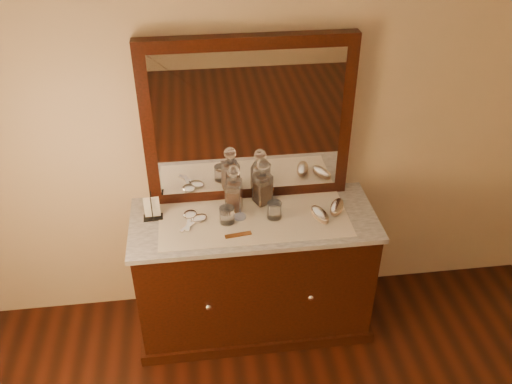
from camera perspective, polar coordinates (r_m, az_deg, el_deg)
dresser_cabinet at (r=3.43m, az=-0.22°, el=-8.66°), size 1.40×0.55×0.82m
dresser_plinth at (r=3.69m, az=-0.20°, el=-12.88°), size 1.46×0.59×0.08m
knob_left at (r=3.19m, az=-5.04°, el=-11.99°), size 0.04×0.04×0.04m
knob_right at (r=3.24m, az=5.79°, el=-11.01°), size 0.04×0.04×0.04m
marble_top at (r=3.16m, az=-0.23°, el=-2.98°), size 1.44×0.59×0.03m
mirror_frame at (r=3.10m, az=-0.82°, el=7.40°), size 1.20×0.08×1.00m
mirror_glass at (r=3.07m, az=-0.75°, el=7.12°), size 1.06×0.01×0.86m
lace_runner at (r=3.13m, az=-0.19°, el=-2.95°), size 1.10×0.45×0.00m
pin_dish at (r=3.14m, az=-1.72°, el=-2.64°), size 0.07×0.07×0.01m
comb at (r=3.02m, az=-1.89°, el=-4.54°), size 0.15×0.05×0.01m
napkin_rack at (r=3.17m, az=-10.92°, el=-1.73°), size 0.11×0.07×0.17m
decanter_left at (r=3.15m, az=-2.37°, el=-0.08°), size 0.11×0.11×0.30m
decanter_right at (r=3.21m, az=0.70°, el=0.63°), size 0.12×0.12×0.30m
brush_near at (r=3.16m, az=6.78°, el=-2.38°), size 0.11×0.18×0.05m
brush_far at (r=3.23m, az=8.54°, el=-1.59°), size 0.14×0.18×0.04m
hand_mirror_outer at (r=3.17m, az=-7.00°, el=-2.58°), size 0.09×0.21×0.02m
hand_mirror_inner at (r=3.13m, az=-6.22°, el=-2.94°), size 0.18×0.18×0.02m
tumblers at (r=3.10m, az=-0.54°, el=-2.18°), size 0.36×0.10×0.10m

